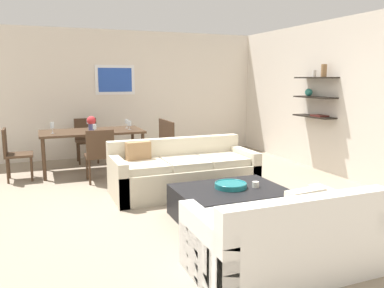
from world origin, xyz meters
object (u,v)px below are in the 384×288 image
(loveseat_white, at_px, (282,240))
(wine_glass_head, at_px, (89,122))
(candle_jar, at_px, (256,184))
(dining_chair_left_near, at_px, (13,151))
(sofa_beige, at_px, (183,173))
(dining_chair_right_near, at_px, (164,141))
(decorative_bowl, at_px, (231,185))
(wine_glass_left_near, at_px, (52,126))
(wine_glass_right_far, at_px, (127,122))
(coffee_table, at_px, (230,204))
(wine_glass_foot, at_px, (95,127))
(dining_chair_foot, at_px, (100,152))
(wine_glass_right_near, at_px, (129,124))
(dining_chair_right_far, at_px, (158,138))
(dining_chair_head, at_px, (86,137))
(centerpiece_vase, at_px, (91,122))
(dining_table, at_px, (92,134))

(loveseat_white, xyz_separation_m, wine_glass_head, (-1.02, 4.89, 0.57))
(candle_jar, bearing_deg, dining_chair_left_near, 133.20)
(sofa_beige, bearing_deg, dining_chair_right_near, 81.45)
(decorative_bowl, bearing_deg, wine_glass_left_near, 122.22)
(candle_jar, bearing_deg, wine_glass_right_far, 104.13)
(loveseat_white, distance_m, coffee_table, 1.34)
(wine_glass_head, bearing_deg, wine_glass_right_far, -23.37)
(dining_chair_left_near, bearing_deg, wine_glass_left_near, 8.43)
(wine_glass_head, height_order, wine_glass_foot, wine_glass_foot)
(wine_glass_right_far, height_order, wine_glass_foot, wine_glass_right_far)
(dining_chair_foot, bearing_deg, wine_glass_left_near, 131.64)
(decorative_bowl, bearing_deg, coffee_table, -120.70)
(coffee_table, bearing_deg, wine_glass_head, 108.65)
(coffee_table, height_order, candle_jar, candle_jar)
(dining_chair_foot, bearing_deg, wine_glass_right_near, 48.36)
(candle_jar, bearing_deg, dining_chair_right_far, 93.35)
(sofa_beige, height_order, coffee_table, sofa_beige)
(decorative_bowl, relative_size, dining_chair_right_far, 0.44)
(dining_chair_right_near, bearing_deg, wine_glass_right_near, 171.57)
(dining_chair_head, bearing_deg, dining_chair_right_near, -39.55)
(wine_glass_head, height_order, wine_glass_right_near, same)
(dining_chair_right_near, bearing_deg, wine_glass_foot, -171.47)
(dining_chair_right_far, relative_size, wine_glass_right_far, 5.21)
(loveseat_white, distance_m, wine_glass_right_near, 4.42)
(centerpiece_vase, bearing_deg, dining_table, 87.15)
(decorative_bowl, xyz_separation_m, wine_glass_right_far, (-0.55, 3.24, 0.45))
(decorative_bowl, relative_size, dining_chair_foot, 0.44)
(loveseat_white, height_order, wine_glass_foot, wine_glass_foot)
(coffee_table, height_order, dining_chair_head, dining_chair_head)
(wine_glass_head, height_order, wine_glass_right_far, wine_glass_right_far)
(loveseat_white, height_order, wine_glass_right_far, wine_glass_right_far)
(decorative_bowl, xyz_separation_m, wine_glass_head, (-1.22, 3.53, 0.45))
(coffee_table, distance_m, dining_chair_head, 4.22)
(dining_chair_left_near, distance_m, wine_glass_head, 1.49)
(sofa_beige, relative_size, candle_jar, 26.50)
(sofa_beige, bearing_deg, wine_glass_head, 114.74)
(sofa_beige, bearing_deg, coffee_table, -83.54)
(dining_chair_left_near, distance_m, centerpiece_vase, 1.38)
(dining_chair_right_far, bearing_deg, dining_table, -170.90)
(candle_jar, xyz_separation_m, dining_chair_foot, (-1.51, 2.34, 0.09))
(dining_chair_head, height_order, wine_glass_head, wine_glass_head)
(coffee_table, height_order, dining_table, dining_table)
(dining_chair_right_near, distance_m, dining_chair_foot, 1.47)
(wine_glass_head, bearing_deg, dining_chair_right_near, -25.18)
(sofa_beige, xyz_separation_m, decorative_bowl, (0.16, -1.23, 0.12))
(wine_glass_right_near, relative_size, centerpiece_vase, 0.60)
(loveseat_white, xyz_separation_m, dining_table, (-1.02, 4.48, 0.39))
(dining_chair_head, bearing_deg, sofa_beige, -69.04)
(dining_chair_right_far, xyz_separation_m, wine_glass_foot, (-1.31, -0.62, 0.36))
(dining_chair_head, bearing_deg, dining_chair_right_far, -26.83)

